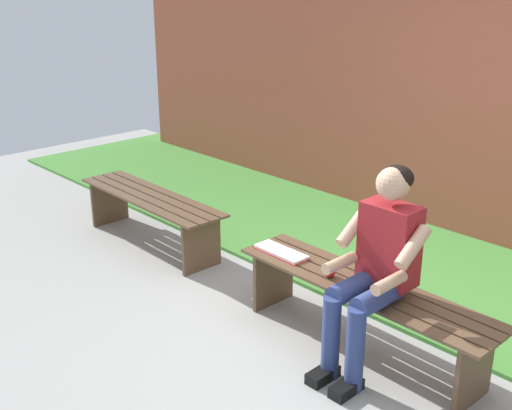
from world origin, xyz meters
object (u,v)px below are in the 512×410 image
(person_seated, at_px, (376,263))
(book_open, at_px, (281,252))
(apple, at_px, (330,271))
(bench_far, at_px, (151,207))
(bench_near, at_px, (361,299))

(person_seated, relative_size, book_open, 3.06)
(apple, bearing_deg, bench_far, -2.03)
(book_open, bearing_deg, person_seated, 176.77)
(person_seated, distance_m, book_open, 0.87)
(book_open, bearing_deg, bench_far, -0.68)
(bench_far, relative_size, apple, 21.30)
(bench_far, height_order, book_open, book_open)
(bench_near, distance_m, book_open, 0.69)
(bench_far, bearing_deg, apple, 177.97)
(bench_near, distance_m, person_seated, 0.39)
(book_open, bearing_deg, bench_near, -175.61)
(bench_near, distance_m, apple, 0.26)
(bench_near, distance_m, bench_far, 2.33)
(bench_far, bearing_deg, book_open, 178.53)
(bench_far, height_order, person_seated, person_seated)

